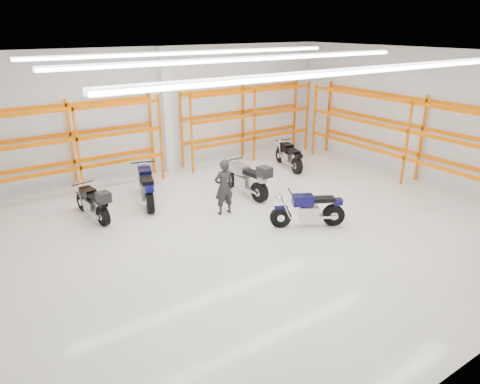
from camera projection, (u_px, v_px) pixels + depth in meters
ground at (261, 226)px, 11.78m from camera, size 14.00×14.00×0.00m
room_shell at (263, 107)px, 10.60m from camera, size 14.02×12.02×4.51m
motorcycle_main at (311, 210)px, 11.62m from camera, size 1.89×1.12×1.02m
motorcycle_back_a at (94, 203)px, 12.02m from camera, size 0.70×2.01×1.03m
motorcycle_back_b at (147, 187)px, 13.10m from camera, size 1.01×2.31×1.16m
motorcycle_back_c at (248, 180)px, 13.64m from camera, size 0.74×2.33×1.19m
motorcycle_back_d at (289, 157)px, 16.34m from camera, size 0.83×2.05×1.02m
standing_man at (224, 187)px, 12.29m from camera, size 0.62×0.42×1.64m
structural_column at (166, 112)px, 15.46m from camera, size 0.32×0.32×4.50m
pallet_racking_back_left at (74, 139)px, 13.60m from camera, size 5.67×0.87×3.00m
pallet_racking_back_right at (249, 116)px, 17.13m from camera, size 5.67×0.87×3.00m
pallet_racking_side at (415, 131)px, 14.48m from camera, size 0.87×9.07×3.00m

